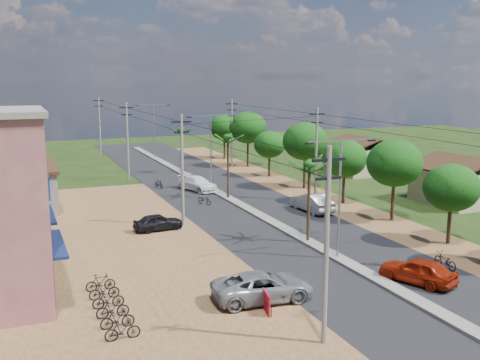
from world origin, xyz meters
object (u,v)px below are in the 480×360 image
object	(u,v)px
car_silver_mid	(312,203)
moto_rider_east	(445,261)
roadside_sign	(266,303)
car_parked_dark	(158,222)
car_parked_silver	(263,287)
parked_scooter_row	(110,304)
car_red_near	(418,271)
car_white_far	(198,184)

from	to	relation	value
car_silver_mid	moto_rider_east	world-z (taller)	car_silver_mid
roadside_sign	car_parked_dark	bearing A→B (deg)	105.10
car_parked_silver	car_parked_dark	xyz separation A→B (m)	(-1.73, 15.85, -0.11)
car_parked_silver	parked_scooter_row	bearing A→B (deg)	83.62
car_parked_dark	roadside_sign	bearing A→B (deg)	178.27
car_red_near	parked_scooter_row	xyz separation A→B (m)	(-17.26, 2.59, -0.26)
car_white_far	car_parked_silver	bearing A→B (deg)	-120.17
car_parked_dark	roadside_sign	xyz separation A→B (m)	(1.23, -17.37, -0.10)
car_silver_mid	moto_rider_east	size ratio (longest dim) A/B	2.60
parked_scooter_row	car_red_near	bearing A→B (deg)	-8.53
car_white_far	car_parked_silver	world-z (taller)	car_parked_silver
car_white_far	parked_scooter_row	bearing A→B (deg)	-134.99
car_parked_dark	car_red_near	bearing A→B (deg)	-152.48
car_silver_mid	parked_scooter_row	xyz separation A→B (m)	(-20.35, -15.23, -0.32)
car_parked_dark	moto_rider_east	distance (m)	21.23
car_parked_silver	moto_rider_east	xyz separation A→B (m)	(12.70, 0.27, -0.27)
roadside_sign	parked_scooter_row	bearing A→B (deg)	168.80
car_silver_mid	car_parked_dark	xyz separation A→B (m)	(-14.23, -0.87, -0.16)
car_silver_mid	car_parked_dark	world-z (taller)	car_silver_mid
moto_rider_east	car_parked_silver	bearing A→B (deg)	1.86
car_parked_silver	car_parked_dark	size ratio (longest dim) A/B	1.44
car_white_far	moto_rider_east	distance (m)	29.99
car_silver_mid	parked_scooter_row	size ratio (longest dim) A/B	0.71
parked_scooter_row	car_parked_silver	bearing A→B (deg)	-10.73
car_red_near	car_silver_mid	bearing A→B (deg)	-123.58
car_silver_mid	parked_scooter_row	bearing A→B (deg)	32.93
car_red_near	car_white_far	bearing A→B (deg)	-107.38
car_white_far	roadside_sign	world-z (taller)	car_white_far
car_parked_dark	parked_scooter_row	world-z (taller)	car_parked_dark
car_parked_dark	roadside_sign	distance (m)	17.42
car_white_far	car_parked_dark	xyz separation A→B (m)	(-7.73, -13.65, -0.08)
roadside_sign	parked_scooter_row	size ratio (longest dim) A/B	0.19
car_red_near	car_parked_silver	distance (m)	9.47
car_red_near	car_parked_dark	bearing A→B (deg)	-80.43
car_silver_mid	car_parked_silver	distance (m)	20.87
car_parked_silver	car_white_far	bearing A→B (deg)	-7.14
car_red_near	car_parked_dark	xyz separation A→B (m)	(-11.14, 16.95, -0.10)
moto_rider_east	parked_scooter_row	world-z (taller)	same
car_silver_mid	car_white_far	size ratio (longest dim) A/B	0.97
car_red_near	car_silver_mid	size ratio (longest dim) A/B	0.90
roadside_sign	parked_scooter_row	world-z (taller)	roadside_sign
car_silver_mid	car_parked_silver	world-z (taller)	car_silver_mid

